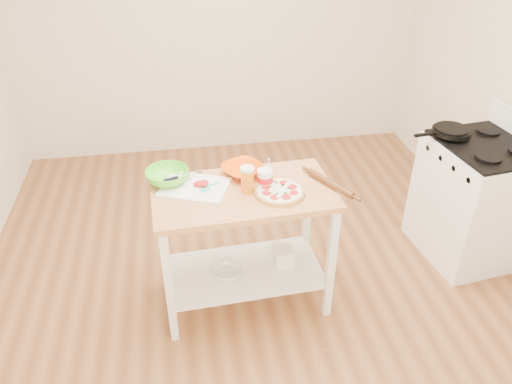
{
  "coord_description": "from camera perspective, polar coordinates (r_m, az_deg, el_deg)",
  "views": [
    {
      "loc": [
        -0.43,
        -2.66,
        2.55
      ],
      "look_at": [
        -0.01,
        -0.09,
        0.87
      ],
      "focal_mm": 35.0,
      "sensor_mm": 36.0,
      "label": 1
    }
  ],
  "objects": [
    {
      "name": "skillet",
      "position": [
        3.88,
        21.33,
        6.49
      ],
      "size": [
        0.43,
        0.27,
        0.03
      ],
      "rotation": [
        0.0,
        0.0,
        0.1
      ],
      "color": "black",
      "rests_on": "gas_stove"
    },
    {
      "name": "beer_pint",
      "position": [
        3.01,
        -0.98,
        1.46
      ],
      "size": [
        0.08,
        0.08,
        0.17
      ],
      "color": "orange",
      "rests_on": "prep_island"
    },
    {
      "name": "shelf_glass_bowl",
      "position": [
        3.39,
        -3.33,
        -9.09
      ],
      "size": [
        0.23,
        0.23,
        0.06
      ],
      "primitive_type": "imported",
      "rotation": [
        0.0,
        0.0,
        0.12
      ],
      "color": "silver",
      "rests_on": "prep_island"
    },
    {
      "name": "orange_bowl",
      "position": [
        3.21,
        -1.52,
        2.53
      ],
      "size": [
        0.34,
        0.34,
        0.06
      ],
      "primitive_type": "imported",
      "rotation": [
        0.0,
        0.0,
        0.48
      ],
      "color": "#FF5405",
      "rests_on": "prep_island"
    },
    {
      "name": "cutting_board",
      "position": [
        3.11,
        -7.02,
        0.67
      ],
      "size": [
        0.48,
        0.43,
        0.04
      ],
      "rotation": [
        0.0,
        0.0,
        -0.38
      ],
      "color": "white",
      "rests_on": "prep_island"
    },
    {
      "name": "prep_island",
      "position": [
        3.2,
        -1.4,
        -3.71
      ],
      "size": [
        1.15,
        0.67,
        0.9
      ],
      "rotation": [
        0.0,
        0.0,
        0.05
      ],
      "color": "tan",
      "rests_on": "ground"
    },
    {
      "name": "green_bowl",
      "position": [
        3.17,
        -10.11,
        1.78
      ],
      "size": [
        0.33,
        0.33,
        0.08
      ],
      "primitive_type": "imported",
      "rotation": [
        0.0,
        0.0,
        -0.26
      ],
      "color": "#5FE130",
      "rests_on": "prep_island"
    },
    {
      "name": "spatula",
      "position": [
        3.08,
        -5.35,
        0.6
      ],
      "size": [
        0.13,
        0.11,
        0.01
      ],
      "rotation": [
        0.0,
        0.0,
        0.45
      ],
      "color": "#37C3A8",
      "rests_on": "cutting_board"
    },
    {
      "name": "rolling_pin",
      "position": [
        3.12,
        8.51,
        0.95
      ],
      "size": [
        0.22,
        0.35,
        0.04
      ],
      "primitive_type": "cylinder",
      "rotation": [
        1.57,
        0.0,
        0.51
      ],
      "color": "#5C3215",
      "rests_on": "prep_island"
    },
    {
      "name": "gas_stove",
      "position": [
        4.08,
        23.53,
        -0.84
      ],
      "size": [
        0.71,
        0.8,
        1.11
      ],
      "rotation": [
        0.0,
        0.0,
        0.13
      ],
      "color": "white",
      "rests_on": "ground"
    },
    {
      "name": "pizza",
      "position": [
        3.02,
        2.72,
        0.07
      ],
      "size": [
        0.3,
        0.3,
        0.05
      ],
      "rotation": [
        0.0,
        0.0,
        -0.0
      ],
      "color": "tan",
      "rests_on": "prep_island"
    },
    {
      "name": "room_shell",
      "position": [
        2.95,
        -0.15,
        8.78
      ],
      "size": [
        4.04,
        4.54,
        2.74
      ],
      "color": "#935D36",
      "rests_on": "ground"
    },
    {
      "name": "shelf_bin",
      "position": [
        3.46,
        3.15,
        -7.37
      ],
      "size": [
        0.13,
        0.13,
        0.13
      ],
      "primitive_type": "cube",
      "rotation": [
        0.0,
        0.0,
        0.05
      ],
      "color": "white",
      "rests_on": "prep_island"
    },
    {
      "name": "yogurt_tub",
      "position": [
        3.07,
        1.02,
        1.57
      ],
      "size": [
        0.1,
        0.1,
        0.21
      ],
      "color": "white",
      "rests_on": "prep_island"
    },
    {
      "name": "knife",
      "position": [
        3.2,
        -8.91,
        1.7
      ],
      "size": [
        0.26,
        0.12,
        0.01
      ],
      "rotation": [
        0.0,
        0.0,
        0.35
      ],
      "color": "silver",
      "rests_on": "cutting_board"
    }
  ]
}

